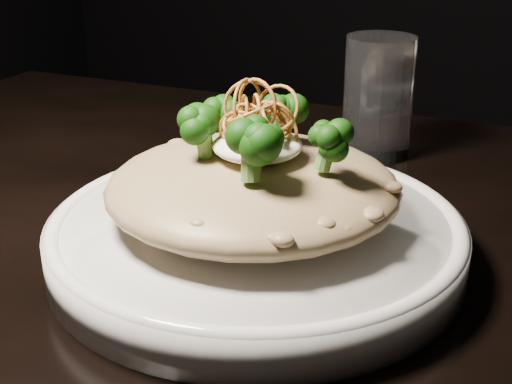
{
  "coord_description": "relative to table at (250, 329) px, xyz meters",
  "views": [
    {
      "loc": [
        0.21,
        -0.47,
        1.01
      ],
      "look_at": [
        0.01,
        -0.02,
        0.81
      ],
      "focal_mm": 50.0,
      "sensor_mm": 36.0,
      "label": 1
    }
  ],
  "objects": [
    {
      "name": "broccoli",
      "position": [
        0.02,
        -0.02,
        0.19
      ],
      "size": [
        0.16,
        0.16,
        0.06
      ],
      "primitive_type": null,
      "color": "black",
      "rests_on": "risotto"
    },
    {
      "name": "cheese",
      "position": [
        0.01,
        -0.02,
        0.17
      ],
      "size": [
        0.07,
        0.07,
        0.02
      ],
      "primitive_type": "ellipsoid",
      "color": "white",
      "rests_on": "risotto"
    },
    {
      "name": "drinking_glass",
      "position": [
        0.04,
        0.24,
        0.15
      ],
      "size": [
        0.08,
        0.08,
        0.13
      ],
      "primitive_type": "cylinder",
      "rotation": [
        0.0,
        0.0,
        -0.08
      ],
      "color": "silver",
      "rests_on": "table"
    },
    {
      "name": "risotto",
      "position": [
        0.01,
        -0.02,
        0.14
      ],
      "size": [
        0.22,
        0.22,
        0.05
      ],
      "primitive_type": "ellipsoid",
      "color": "brown",
      "rests_on": "plate"
    },
    {
      "name": "shallots",
      "position": [
        0.02,
        -0.02,
        0.2
      ],
      "size": [
        0.06,
        0.06,
        0.04
      ],
      "primitive_type": null,
      "color": "brown",
      "rests_on": "cheese"
    },
    {
      "name": "plate",
      "position": [
        0.01,
        -0.02,
        0.1
      ],
      "size": [
        0.31,
        0.31,
        0.03
      ],
      "primitive_type": "cylinder",
      "color": "silver",
      "rests_on": "table"
    },
    {
      "name": "table",
      "position": [
        0.0,
        0.0,
        0.0
      ],
      "size": [
        1.1,
        0.8,
        0.75
      ],
      "color": "black",
      "rests_on": "ground"
    }
  ]
}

